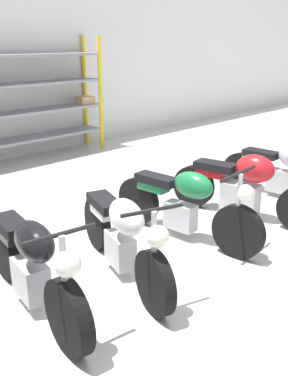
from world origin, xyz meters
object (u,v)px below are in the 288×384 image
Objects in this scene: shelving_rack at (14,98)px; motorcycle_silver at (286,170)px; motorcycle_black at (32,264)px; motorcycle_white at (122,235)px; motorcycle_red at (244,187)px; motorcycle_green at (185,203)px.

motorcycle_silver is at bearing -68.65° from shelving_rack.
motorcycle_black is at bearing -94.67° from motorcycle_silver.
motorcycle_white is at bearing -93.25° from motorcycle_silver.
motorcycle_red is at bearing -93.34° from motorcycle_silver.
motorcycle_silver is (2.18, -0.13, -0.01)m from motorcycle_green.
motorcycle_red reaches higher than motorcycle_green.
motorcycle_black reaches higher than motorcycle_silver.
shelving_rack is 1.83× the size of motorcycle_silver.
motorcycle_green is 1.08m from motorcycle_red.
shelving_rack reaches higher than motorcycle_green.
shelving_rack is 1.82× the size of motorcycle_red.
motorcycle_red reaches higher than motorcycle_silver.
motorcycle_red is at bearing -81.08° from shelving_rack.
motorcycle_black is at bearing -102.48° from motorcycle_red.
motorcycle_green is (-0.33, -4.61, -0.78)m from shelving_rack.
motorcycle_silver is at bearing 108.00° from motorcycle_white.
motorcycle_green is at bearing 114.87° from motorcycle_white.
shelving_rack is 1.85× the size of motorcycle_green.
motorcycle_red reaches higher than motorcycle_black.
shelving_rack is at bearing -162.05° from motorcycle_silver.
motorcycle_silver is at bearing 81.68° from motorcycle_green.
motorcycle_black is 0.96m from motorcycle_white.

